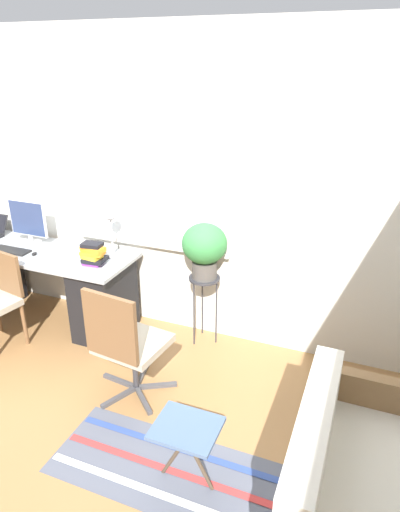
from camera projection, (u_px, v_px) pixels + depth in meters
ground_plane at (123, 360)px, 3.97m from camera, size 14.00×14.00×0.00m
wall_back_with_window at (155, 188)px, 4.06m from camera, size 9.00×0.12×2.70m
desk at (43, 283)px, 4.46m from camera, size 1.88×0.65×0.74m
monitor at (28, 222)px, 4.41m from camera, size 0.41×0.20×0.43m
keyboard at (11, 250)px, 4.31m from camera, size 0.38×0.13×0.02m
mouse at (34, 254)px, 4.22m from camera, size 0.04×0.06×0.03m
desk_lamp at (111, 226)px, 4.10m from camera, size 0.15×0.15×0.42m
book_stack at (93, 254)px, 4.00m from camera, size 0.22×0.18×0.20m
office_chair_swivel at (126, 343)px, 3.36m from camera, size 0.61×0.62×0.96m
couch_loveseat at (357, 502)px, 2.38m from camera, size 0.76×1.31×0.81m
plant_stand at (204, 285)px, 4.03m from camera, size 0.28×0.28×0.65m
potted_plant at (204, 247)px, 3.88m from camera, size 0.39×0.39×0.49m
floor_rug_striped at (172, 471)px, 2.90m from camera, size 1.57×0.63×0.01m
folding_stool at (186, 432)px, 2.68m from camera, size 0.38×0.33×0.44m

